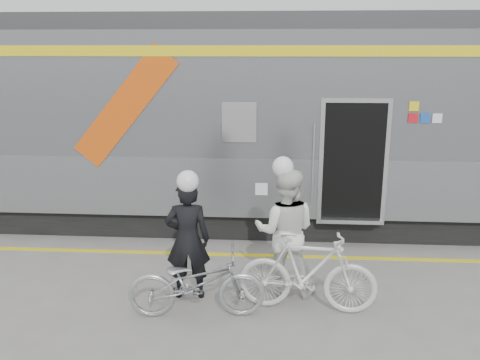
# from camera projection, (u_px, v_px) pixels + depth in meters

# --- Properties ---
(ground) EXTENTS (90.00, 90.00, 0.00)m
(ground) POSITION_uv_depth(u_px,v_px,m) (246.00, 320.00, 6.76)
(ground) COLOR slate
(ground) RESTS_ON ground
(train) EXTENTS (24.00, 3.17, 4.10)m
(train) POSITION_uv_depth(u_px,v_px,m) (235.00, 121.00, 10.31)
(train) COLOR black
(train) RESTS_ON ground
(safety_strip) EXTENTS (24.00, 0.12, 0.01)m
(safety_strip) POSITION_uv_depth(u_px,v_px,m) (253.00, 255.00, 8.83)
(safety_strip) COLOR yellow
(safety_strip) RESTS_ON ground
(man) EXTENTS (0.67, 0.47, 1.74)m
(man) POSITION_uv_depth(u_px,v_px,m) (188.00, 240.00, 7.19)
(man) COLOR black
(man) RESTS_ON ground
(bicycle_left) EXTENTS (1.88, 0.81, 0.96)m
(bicycle_left) POSITION_uv_depth(u_px,v_px,m) (196.00, 283.00, 6.75)
(bicycle_left) COLOR #A3A5AB
(bicycle_left) RESTS_ON ground
(woman) EXTENTS (0.97, 0.79, 1.87)m
(woman) POSITION_uv_depth(u_px,v_px,m) (285.00, 232.00, 7.32)
(woman) COLOR white
(woman) RESTS_ON ground
(bicycle_right) EXTENTS (1.93, 0.71, 1.14)m
(bicycle_right) POSITION_uv_depth(u_px,v_px,m) (308.00, 272.00, 6.86)
(bicycle_right) COLOR silver
(bicycle_right) RESTS_ON ground
(helmet_man) EXTENTS (0.30, 0.30, 0.30)m
(helmet_man) POSITION_uv_depth(u_px,v_px,m) (186.00, 170.00, 6.93)
(helmet_man) COLOR white
(helmet_man) RESTS_ON man
(helmet_woman) EXTENTS (0.30, 0.30, 0.30)m
(helmet_woman) POSITION_uv_depth(u_px,v_px,m) (287.00, 158.00, 7.04)
(helmet_woman) COLOR white
(helmet_woman) RESTS_ON woman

